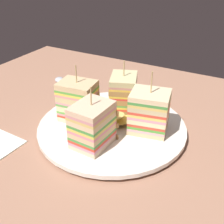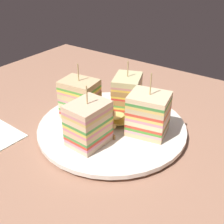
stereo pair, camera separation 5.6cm
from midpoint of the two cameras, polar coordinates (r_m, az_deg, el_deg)
name	(u,v)px [view 1 (the left image)]	position (r cm, az deg, el deg)	size (l,w,h in cm)	color
ground_plane	(112,135)	(58.54, -2.73, -4.69)	(99.67, 78.04, 1.80)	#A17159
plate	(112,127)	(57.51, -2.77, -3.19)	(29.93, 29.93, 1.55)	white
sandwich_wedge_0	(95,126)	(49.71, -6.76, -2.89)	(6.13, 7.55, 11.51)	beige
sandwich_wedge_1	(149,112)	(53.64, 4.59, -0.05)	(8.33, 7.49, 12.33)	#E0BD8B
sandwich_wedge_2	(123,93)	(61.13, -0.28, 3.86)	(7.61, 8.68, 11.16)	beige
sandwich_wedge_3	(78,101)	(57.85, -9.61, 2.09)	(7.83, 6.29, 11.89)	beige
chip_pile	(117,118)	(57.01, -1.68, -1.32)	(7.08, 7.83, 2.66)	#D8B364
spoon	(59,83)	(79.96, -12.59, 5.77)	(10.17, 12.01, 1.00)	silver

